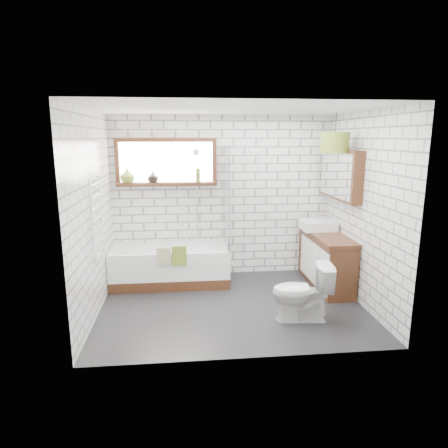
{
  "coord_description": "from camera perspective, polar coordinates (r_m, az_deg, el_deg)",
  "views": [
    {
      "loc": [
        -0.61,
        -4.88,
        2.17
      ],
      "look_at": [
        -0.08,
        0.25,
        1.05
      ],
      "focal_mm": 32.0,
      "sensor_mm": 36.0,
      "label": 1
    }
  ],
  "objects": [
    {
      "name": "window",
      "position": [
        6.16,
        -8.24,
        8.73
      ],
      "size": [
        1.52,
        0.16,
        0.68
      ],
      "primitive_type": "cube",
      "color": "#351A0E",
      "rests_on": "wall_back"
    },
    {
      "name": "towel_beige",
      "position": [
        5.66,
        -8.62,
        -4.56
      ],
      "size": [
        0.19,
        0.05,
        0.25
      ],
      "primitive_type": "cube",
      "color": "tan",
      "rests_on": "bathtub"
    },
    {
      "name": "shower_screen",
      "position": [
        5.9,
        0.33,
        3.92
      ],
      "size": [
        0.02,
        0.72,
        1.5
      ],
      "primitive_type": "cube",
      "color": "white",
      "rests_on": "bathtub"
    },
    {
      "name": "mirror_cabinet",
      "position": [
        5.94,
        16.27,
        6.79
      ],
      "size": [
        0.16,
        1.2,
        0.7
      ],
      "primitive_type": "cube",
      "color": "#351A0E",
      "rests_on": "wall_right"
    },
    {
      "name": "pendant",
      "position": [
        5.59,
        15.54,
        11.14
      ],
      "size": [
        0.37,
        0.37,
        0.27
      ],
      "primitive_type": "cylinder",
      "color": "olive",
      "rests_on": "ceiling"
    },
    {
      "name": "wall_back",
      "position": [
        6.29,
        -0.28,
        3.88
      ],
      "size": [
        3.4,
        0.01,
        2.5
      ],
      "primitive_type": "cube",
      "color": "white",
      "rests_on": "ground"
    },
    {
      "name": "wall_left",
      "position": [
        5.09,
        -18.24,
        1.25
      ],
      "size": [
        0.01,
        2.6,
        2.5
      ],
      "primitive_type": "cube",
      "color": "white",
      "rests_on": "ground"
    },
    {
      "name": "toilet",
      "position": [
        4.93,
        11.04,
        -9.53
      ],
      "size": [
        0.47,
        0.73,
        0.71
      ],
      "primitive_type": "imported",
      "rotation": [
        0.0,
        0.0,
        -1.68
      ],
      "color": "white",
      "rests_on": "floor"
    },
    {
      "name": "wall_front",
      "position": [
        3.74,
        3.68,
        -1.95
      ],
      "size": [
        3.4,
        0.01,
        2.5
      ],
      "primitive_type": "cube",
      "color": "white",
      "rests_on": "ground"
    },
    {
      "name": "bottle",
      "position": [
        6.14,
        -3.75,
        6.79
      ],
      "size": [
        0.08,
        0.08,
        0.21
      ],
      "primitive_type": "cylinder",
      "rotation": [
        0.0,
        0.0,
        0.35
      ],
      "color": "olive",
      "rests_on": "window"
    },
    {
      "name": "vase_olive",
      "position": [
        6.19,
        -13.61,
        6.58
      ],
      "size": [
        0.28,
        0.28,
        0.22
      ],
      "primitive_type": "imported",
      "rotation": [
        0.0,
        0.0,
        -0.43
      ],
      "color": "olive",
      "rests_on": "window"
    },
    {
      "name": "basin",
      "position": [
        6.22,
        13.24,
        -0.15
      ],
      "size": [
        0.49,
        0.43,
        0.14
      ],
      "primitive_type": "cube",
      "color": "white",
      "rests_on": "vanity"
    },
    {
      "name": "vanity",
      "position": [
        6.13,
        14.33,
        -4.93
      ],
      "size": [
        0.45,
        1.39,
        0.79
      ],
      "primitive_type": "cube",
      "color": "#351A0E",
      "rests_on": "floor"
    },
    {
      "name": "towel_green",
      "position": [
        5.66,
        -6.42,
        -4.52
      ],
      "size": [
        0.21,
        0.06,
        0.28
      ],
      "primitive_type": "cube",
      "color": "olive",
      "rests_on": "bathtub"
    },
    {
      "name": "shower_riser",
      "position": [
        6.2,
        -3.94,
        4.67
      ],
      "size": [
        0.02,
        0.02,
        1.3
      ],
      "primitive_type": "cylinder",
      "color": "silver",
      "rests_on": "wall_back"
    },
    {
      "name": "floor",
      "position": [
        5.38,
        1.13,
        -11.55
      ],
      "size": [
        3.4,
        2.6,
        0.01
      ],
      "primitive_type": "cube",
      "color": "black",
      "rests_on": "ground"
    },
    {
      "name": "bathtub",
      "position": [
        6.1,
        -7.66,
        -5.85
      ],
      "size": [
        1.73,
        0.77,
        0.56
      ],
      "primitive_type": "cube",
      "color": "white",
      "rests_on": "floor"
    },
    {
      "name": "wall_right",
      "position": [
        5.48,
        19.18,
        1.95
      ],
      "size": [
        0.01,
        2.6,
        2.5
      ],
      "primitive_type": "cube",
      "color": "white",
      "rests_on": "ground"
    },
    {
      "name": "tap",
      "position": [
        6.26,
        14.65,
        0.48
      ],
      "size": [
        0.04,
        0.04,
        0.18
      ],
      "primitive_type": "cylinder",
      "rotation": [
        0.0,
        0.0,
        0.13
      ],
      "color": "silver",
      "rests_on": "vanity"
    },
    {
      "name": "towel_radiator",
      "position": [
        5.09,
        -17.71,
        0.71
      ],
      "size": [
        0.06,
        0.52,
        1.0
      ],
      "primitive_type": "cube",
      "color": "white",
      "rests_on": "wall_left"
    },
    {
      "name": "ceiling",
      "position": [
        4.93,
        1.26,
        16.19
      ],
      "size": [
        3.4,
        2.6,
        0.01
      ],
      "primitive_type": "cube",
      "color": "white",
      "rests_on": "ground"
    },
    {
      "name": "vase_dark",
      "position": [
        6.16,
        -10.12,
        6.48
      ],
      "size": [
        0.18,
        0.18,
        0.17
      ],
      "primitive_type": "imported",
      "rotation": [
        0.0,
        0.0,
        -0.1
      ],
      "color": "black",
      "rests_on": "window"
    }
  ]
}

